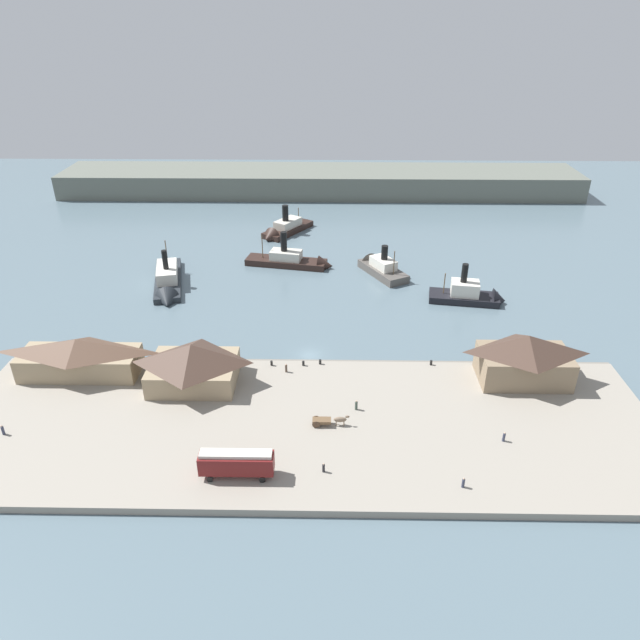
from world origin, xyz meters
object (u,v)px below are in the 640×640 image
at_px(mooring_post_center_east, 320,362).
at_px(mooring_post_west, 272,363).
at_px(street_tram, 236,462).
at_px(ferry_shed_west_terminal, 193,364).
at_px(horse_cart, 329,420).
at_px(ferry_approaching_east, 167,283).
at_px(ferry_moored_west, 295,261).
at_px(pedestrian_by_tram, 3,430).
at_px(ferry_approaching_west, 473,295).
at_px(ferry_shed_central_terminal, 525,358).
at_px(pedestrian_walking_east, 356,405).
at_px(ferry_moored_east, 379,267).
at_px(pedestrian_at_waters_edge, 286,368).
at_px(ferry_shed_customs_shed, 79,357).
at_px(pedestrian_near_west_shed, 463,483).
at_px(ferry_departing_north, 283,230).
at_px(pedestrian_standing_center, 504,437).
at_px(mooring_post_east, 431,363).
at_px(pedestrian_near_east_shed, 324,468).
at_px(mooring_post_center_west, 303,363).

bearing_deg(mooring_post_center_east, mooring_post_west, -176.02).
relative_size(street_tram, mooring_post_center_east, 11.39).
xyz_separation_m(ferry_shed_west_terminal, horse_cart, (23.18, -11.21, -2.94)).
distance_m(ferry_approaching_east, ferry_moored_west, 32.39).
distance_m(street_tram, ferry_approaching_east, 68.14).
relative_size(pedestrian_by_tram, ferry_approaching_west, 0.10).
bearing_deg(pedestrian_by_tram, ferry_shed_central_terminal, 11.11).
height_order(ferry_shed_west_terminal, pedestrian_walking_east, ferry_shed_west_terminal).
relative_size(ferry_shed_central_terminal, ferry_moored_east, 0.92).
bearing_deg(ferry_approaching_west, pedestrian_at_waters_edge, -141.91).
distance_m(ferry_shed_customs_shed, mooring_post_center_east, 42.38).
distance_m(pedestrian_near_west_shed, ferry_moored_east, 74.99).
xyz_separation_m(pedestrian_near_west_shed, ferry_approaching_east, (-56.33, 64.78, -0.53)).
bearing_deg(ferry_departing_north, ferry_moored_east, -46.30).
bearing_deg(ferry_moored_west, ferry_approaching_east, -154.96).
distance_m(ferry_approaching_west, ferry_moored_west, 45.33).
xyz_separation_m(ferry_shed_central_terminal, ferry_approaching_east, (-71.65, 38.67, -4.25)).
xyz_separation_m(pedestrian_by_tram, ferry_departing_north, (35.75, 92.09, -0.53)).
bearing_deg(pedestrian_standing_center, ferry_approaching_east, 139.37).
distance_m(pedestrian_near_west_shed, pedestrian_standing_center, 12.48).
height_order(pedestrian_walking_east, ferry_moored_west, ferry_moored_west).
relative_size(pedestrian_by_tram, mooring_post_center_east, 1.90).
distance_m(street_tram, mooring_post_east, 42.46).
relative_size(ferry_shed_customs_shed, ferry_shed_central_terminal, 1.35).
xyz_separation_m(mooring_post_west, ferry_moored_west, (1.64, 48.69, -0.20)).
xyz_separation_m(mooring_post_east, ferry_approaching_west, (13.58, 28.36, -0.06)).
relative_size(pedestrian_near_west_shed, pedestrian_walking_east, 0.92).
xyz_separation_m(mooring_post_center_east, ferry_departing_north, (-12.01, 71.50, -0.20)).
xyz_separation_m(pedestrian_by_tram, ferry_approaching_east, (11.27, 54.95, -0.58)).
bearing_deg(pedestrian_standing_center, pedestrian_near_east_shed, -165.39).
relative_size(mooring_post_center_west, ferry_moored_west, 0.04).
bearing_deg(pedestrian_standing_center, ferry_shed_customs_shed, 166.34).
relative_size(pedestrian_near_east_shed, ferry_approaching_west, 0.09).
relative_size(ferry_departing_north, ferry_approaching_east, 0.72).
bearing_deg(ferry_approaching_east, horse_cart, -53.69).
height_order(pedestrian_near_west_shed, ferry_departing_north, ferry_departing_north).
distance_m(ferry_shed_west_terminal, ferry_departing_north, 78.46).
bearing_deg(mooring_post_center_east, ferry_moored_east, 72.54).
distance_m(pedestrian_near_east_shed, ferry_moored_west, 76.30).
relative_size(horse_cart, ferry_approaching_east, 0.22).
relative_size(pedestrian_by_tram, ferry_moored_east, 0.10).
height_order(ferry_shed_customs_shed, pedestrian_walking_east, ferry_shed_customs_shed).
height_order(pedestrian_at_waters_edge, pedestrian_standing_center, pedestrian_at_waters_edge).
bearing_deg(pedestrian_near_west_shed, ferry_approaching_east, 131.01).
distance_m(pedestrian_near_west_shed, mooring_post_center_west, 37.62).
relative_size(horse_cart, pedestrian_at_waters_edge, 3.48).
xyz_separation_m(pedestrian_walking_east, ferry_approaching_west, (27.67, 41.87, -0.41)).
distance_m(street_tram, horse_cart, 16.96).
relative_size(horse_cart, ferry_approaching_west, 0.33).
distance_m(pedestrian_at_waters_edge, ferry_approaching_east, 48.00).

